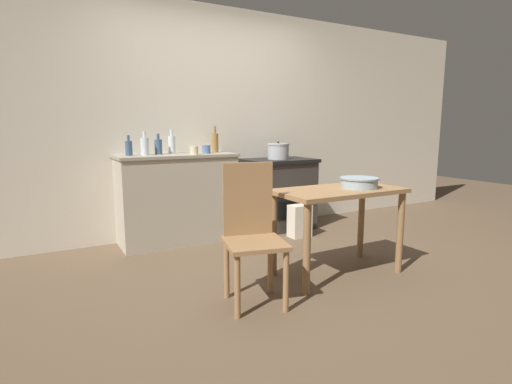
% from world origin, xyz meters
% --- Properties ---
extents(ground_plane, '(14.00, 14.00, 0.00)m').
position_xyz_m(ground_plane, '(0.00, 0.00, 0.00)').
color(ground_plane, brown).
extents(wall_back, '(8.00, 0.07, 2.55)m').
position_xyz_m(wall_back, '(0.00, 1.58, 1.27)').
color(wall_back, beige).
rests_on(wall_back, ground_plane).
extents(counter_cabinet, '(1.23, 0.52, 0.94)m').
position_xyz_m(counter_cabinet, '(-0.52, 1.30, 0.47)').
color(counter_cabinet, '#B2A893').
rests_on(counter_cabinet, ground_plane).
extents(stove, '(0.82, 0.58, 0.84)m').
position_xyz_m(stove, '(0.73, 1.28, 0.42)').
color(stove, '#38332D').
rests_on(stove, ground_plane).
extents(work_table, '(1.06, 0.55, 0.72)m').
position_xyz_m(work_table, '(0.34, -0.26, 0.60)').
color(work_table, '#997047').
rests_on(work_table, ground_plane).
extents(chair, '(0.48, 0.48, 0.97)m').
position_xyz_m(chair, '(-0.53, -0.37, 0.51)').
color(chair, '#997047').
rests_on(chair, ground_plane).
extents(flour_sack, '(0.24, 0.17, 0.36)m').
position_xyz_m(flour_sack, '(0.73, 0.82, 0.18)').
color(flour_sack, beige).
rests_on(flour_sack, ground_plane).
extents(stock_pot, '(0.26, 0.26, 0.21)m').
position_xyz_m(stock_pot, '(0.70, 1.25, 0.94)').
color(stock_pot, '#A8A8AD').
rests_on(stock_pot, stove).
extents(mixing_bowl_large, '(0.32, 0.32, 0.09)m').
position_xyz_m(mixing_bowl_large, '(0.52, -0.29, 0.77)').
color(mixing_bowl_large, '#93A8B2').
rests_on(mixing_bowl_large, work_table).
extents(bottle_far_left, '(0.08, 0.08, 0.25)m').
position_xyz_m(bottle_far_left, '(-0.52, 1.44, 1.04)').
color(bottle_far_left, silver).
rests_on(bottle_far_left, counter_cabinet).
extents(bottle_left, '(0.08, 0.08, 0.21)m').
position_xyz_m(bottle_left, '(-0.68, 1.37, 1.02)').
color(bottle_left, '#3D5675').
rests_on(bottle_left, counter_cabinet).
extents(bottle_mid_left, '(0.08, 0.08, 0.24)m').
position_xyz_m(bottle_mid_left, '(-0.83, 1.33, 1.03)').
color(bottle_mid_left, silver).
rests_on(bottle_mid_left, counter_cabinet).
extents(bottle_center_left, '(0.07, 0.07, 0.20)m').
position_xyz_m(bottle_center_left, '(-0.99, 1.33, 1.02)').
color(bottle_center_left, '#3D5675').
rests_on(bottle_center_left, counter_cabinet).
extents(bottle_center, '(0.08, 0.08, 0.29)m').
position_xyz_m(bottle_center, '(-0.05, 1.38, 1.05)').
color(bottle_center, olive).
rests_on(bottle_center, counter_cabinet).
extents(cup_center_right, '(0.08, 0.08, 0.08)m').
position_xyz_m(cup_center_right, '(-0.37, 1.16, 0.98)').
color(cup_center_right, beige).
rests_on(cup_center_right, counter_cabinet).
extents(cup_mid_right, '(0.09, 0.09, 0.09)m').
position_xyz_m(cup_mid_right, '(-0.20, 1.26, 0.98)').
color(cup_mid_right, '#4C6B99').
rests_on(cup_mid_right, counter_cabinet).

